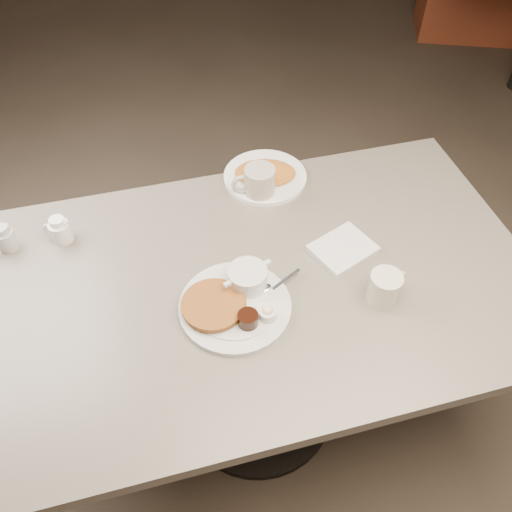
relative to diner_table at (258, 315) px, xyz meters
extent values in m
cube|color=#4C3F33|center=(0.00, 0.00, -0.59)|extent=(7.00, 8.00, 0.02)
cube|color=slate|center=(0.00, 0.00, 0.15)|extent=(1.50, 0.90, 0.04)
cylinder|color=black|center=(0.00, 0.00, -0.21)|extent=(0.14, 0.14, 0.69)
cylinder|color=black|center=(0.00, 0.00, -0.57)|extent=(0.56, 0.56, 0.03)
cylinder|color=silver|center=(-0.08, -0.08, 0.18)|extent=(0.37, 0.37, 0.01)
cylinder|color=silver|center=(-0.08, -0.08, 0.19)|extent=(0.28, 0.28, 0.00)
cylinder|color=brown|center=(-0.13, -0.07, 0.19)|extent=(0.21, 0.21, 0.01)
cylinder|color=brown|center=(-0.14, -0.08, 0.20)|extent=(0.21, 0.21, 0.01)
cylinder|color=silver|center=(-0.03, -0.02, 0.21)|extent=(0.13, 0.13, 0.05)
cube|color=silver|center=(-0.09, -0.04, 0.23)|extent=(0.03, 0.02, 0.01)
cube|color=silver|center=(0.02, 0.00, 0.23)|extent=(0.03, 0.02, 0.01)
ellipsoid|color=silver|center=(-0.05, -0.02, 0.22)|extent=(0.06, 0.06, 0.03)
ellipsoid|color=silver|center=(-0.02, -0.02, 0.22)|extent=(0.05, 0.05, 0.02)
cylinder|color=black|center=(-0.06, -0.14, 0.20)|extent=(0.07, 0.07, 0.04)
cylinder|color=silver|center=(-0.01, -0.14, 0.20)|extent=(0.06, 0.06, 0.03)
ellipsoid|color=beige|center=(-0.01, -0.14, 0.21)|extent=(0.04, 0.04, 0.02)
cube|color=silver|center=(0.06, -0.04, 0.19)|extent=(0.10, 0.06, 0.00)
ellipsoid|color=silver|center=(0.01, -0.05, 0.19)|extent=(0.04, 0.04, 0.01)
cylinder|color=beige|center=(0.29, -0.15, 0.21)|extent=(0.10, 0.10, 0.09)
cylinder|color=black|center=(0.29, -0.15, 0.25)|extent=(0.08, 0.08, 0.01)
torus|color=beige|center=(0.33, -0.13, 0.21)|extent=(0.06, 0.03, 0.06)
cube|color=silver|center=(0.25, 0.04, 0.18)|extent=(0.20, 0.18, 0.02)
cylinder|color=#BAAF9D|center=(0.09, 0.32, 0.22)|extent=(0.10, 0.10, 0.10)
torus|color=#BAAF9D|center=(0.04, 0.33, 0.22)|extent=(0.07, 0.02, 0.07)
cylinder|color=#BCBBB7|center=(-0.65, 0.29, 0.20)|extent=(0.07, 0.07, 0.06)
cylinder|color=#BCBBB7|center=(-0.65, 0.29, 0.24)|extent=(0.05, 0.05, 0.02)
cone|color=#BCBBB7|center=(-0.63, 0.30, 0.24)|extent=(0.03, 0.03, 0.02)
cylinder|color=white|center=(-0.50, 0.28, 0.20)|extent=(0.07, 0.07, 0.06)
cylinder|color=white|center=(-0.50, 0.28, 0.24)|extent=(0.05, 0.05, 0.02)
cone|color=white|center=(-0.48, 0.27, 0.24)|extent=(0.02, 0.03, 0.02)
torus|color=white|center=(-0.53, 0.29, 0.20)|extent=(0.04, 0.02, 0.04)
cylinder|color=white|center=(0.13, 0.39, 0.18)|extent=(0.32, 0.32, 0.01)
ellipsoid|color=orange|center=(0.13, 0.39, 0.19)|extent=(0.22, 0.18, 0.02)
cube|color=brown|center=(2.49, 2.40, -0.36)|extent=(1.28, 0.87, 0.45)
camera|label=1|loc=(-0.23, -0.85, 1.26)|focal=36.69mm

